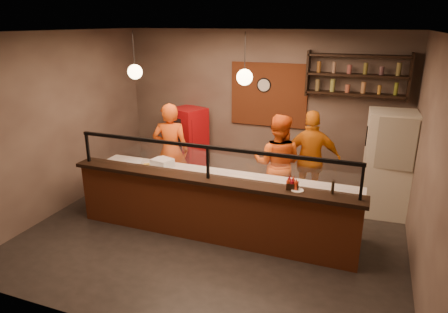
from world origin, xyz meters
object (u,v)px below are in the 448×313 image
at_px(wall_clock, 264,85).
at_px(cook_left, 171,151).
at_px(fridge, 387,164).
at_px(pizza_dough, 239,181).
at_px(pepper_mill, 333,188).
at_px(cook_right, 311,160).
at_px(red_cooler, 189,143).
at_px(cook_mid, 277,164).
at_px(condiment_caddy, 292,186).

distance_m(wall_clock, cook_left, 2.35).
height_order(cook_left, fridge, same).
xyz_separation_m(pizza_dough, pepper_mill, (1.49, -0.35, 0.25)).
height_order(cook_right, red_cooler, cook_right).
distance_m(fridge, pepper_mill, 2.10).
bearing_deg(pepper_mill, cook_mid, 129.22).
distance_m(wall_clock, cook_mid, 1.91).
bearing_deg(red_cooler, cook_left, -60.61).
bearing_deg(cook_mid, cook_right, -146.64).
bearing_deg(cook_left, fridge, 171.74).
xyz_separation_m(cook_right, condiment_caddy, (0.00, -1.75, 0.18)).
bearing_deg(red_cooler, cook_right, 8.44).
height_order(red_cooler, pizza_dough, red_cooler).
bearing_deg(condiment_caddy, wall_clock, 113.71).
xyz_separation_m(wall_clock, cook_mid, (0.65, -1.35, -1.19)).
height_order(red_cooler, condiment_caddy, red_cooler).
bearing_deg(pizza_dough, red_cooler, 132.57).
bearing_deg(cook_left, condiment_caddy, 135.96).
distance_m(cook_right, pizza_dough, 1.66).
distance_m(fridge, condiment_caddy, 2.37).
bearing_deg(cook_mid, fridge, -164.48).
height_order(wall_clock, cook_left, wall_clock).
relative_size(wall_clock, cook_mid, 0.16).
bearing_deg(cook_right, pizza_dough, 40.44).
relative_size(cook_mid, pizza_dough, 3.62).
height_order(fridge, pizza_dough, fridge).
bearing_deg(wall_clock, condiment_caddy, -66.29).
bearing_deg(condiment_caddy, cook_left, 154.41).
distance_m(cook_left, red_cooler, 1.16).
distance_m(wall_clock, pepper_mill, 3.34).
bearing_deg(pepper_mill, cook_left, 158.80).
bearing_deg(condiment_caddy, red_cooler, 139.27).
distance_m(cook_mid, red_cooler, 2.48).
xyz_separation_m(pizza_dough, condiment_caddy, (0.93, -0.38, 0.20)).
distance_m(fridge, red_cooler, 4.12).
bearing_deg(cook_mid, pizza_dough, 65.62).
relative_size(cook_right, pepper_mill, 9.84).
relative_size(wall_clock, condiment_caddy, 1.74).
bearing_deg(wall_clock, fridge, -16.54).
bearing_deg(cook_left, pepper_mill, 140.35).
xyz_separation_m(red_cooler, pepper_mill, (3.34, -2.38, 0.37)).
bearing_deg(wall_clock, cook_left, -134.81).
xyz_separation_m(cook_left, cook_mid, (2.09, 0.10, -0.03)).
relative_size(fridge, condiment_caddy, 10.97).
distance_m(cook_mid, fridge, 1.94).
bearing_deg(condiment_caddy, cook_mid, 111.50).
distance_m(red_cooler, pizza_dough, 2.75).
xyz_separation_m(fridge, condiment_caddy, (-1.31, -1.97, 0.16)).
bearing_deg(pepper_mill, pizza_dough, 166.61).
relative_size(cook_mid, cook_right, 0.99).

